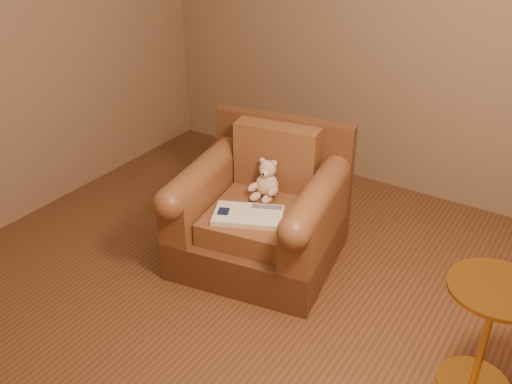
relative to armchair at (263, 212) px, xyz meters
The scene contains 6 objects.
floor 0.76m from the armchair, 65.39° to the right, with size 4.00×4.00×0.00m, color brown.
room 1.55m from the armchair, 65.39° to the right, with size 4.02×4.02×2.71m.
armchair is the anchor object (origin of this frame).
teddy_bear 0.19m from the armchair, 106.26° to the left, with size 0.18×0.21×0.25m.
guidebook 0.23m from the armchair, 81.96° to the right, with size 0.47×0.39×0.03m.
side_table 1.49m from the armchair, 14.27° to the right, with size 0.44×0.44×0.61m.
Camera 1 is at (1.35, -1.96, 2.18)m, focal length 40.00 mm.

